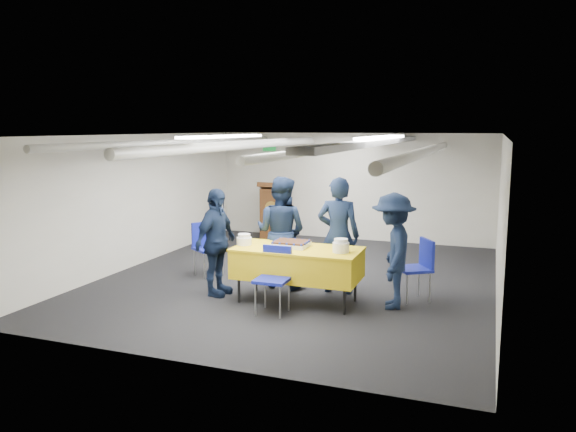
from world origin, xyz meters
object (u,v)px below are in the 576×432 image
at_px(chair_near, 275,272).
at_px(sailor_b, 281,232).
at_px(sailor_c, 216,242).
at_px(sailor_d, 393,251).
at_px(serving_table, 297,263).
at_px(sheet_cake, 291,244).
at_px(sailor_a, 338,235).
at_px(chair_left, 206,243).
at_px(chair_right, 420,263).
at_px(podium, 275,210).

xyz_separation_m(chair_near, sailor_b, (-0.35, 1.15, 0.31)).
bearing_deg(sailor_c, sailor_d, -76.76).
bearing_deg(sailor_d, serving_table, -89.87).
height_order(sheet_cake, sailor_a, sailor_a).
height_order(chair_left, sailor_c, sailor_c).
bearing_deg(sailor_a, sailor_c, 19.85).
distance_m(chair_left, sailor_c, 1.21).
distance_m(chair_right, chair_left, 3.49).
xyz_separation_m(chair_right, sailor_d, (-0.30, -0.47, 0.25)).
bearing_deg(sailor_c, podium, 16.41).
bearing_deg(chair_left, sailor_a, -5.64).
bearing_deg(sailor_d, chair_right, 137.01).
bearing_deg(sheet_cake, chair_right, 20.48).
relative_size(serving_table, sheet_cake, 3.55).
distance_m(podium, chair_near, 5.03).
bearing_deg(serving_table, chair_right, 23.74).
relative_size(serving_table, chair_near, 2.01).
bearing_deg(chair_left, sailor_d, -11.71).
xyz_separation_m(serving_table, chair_near, (-0.15, -0.48, -0.03)).
height_order(podium, chair_left, podium).
height_order(sailor_a, sailor_c, sailor_a).
xyz_separation_m(sailor_b, sailor_d, (1.78, -0.44, -0.06)).
bearing_deg(sheet_cake, chair_left, 155.25).
bearing_deg(podium, sheet_cake, -65.72).
relative_size(sailor_c, sailor_d, 1.00).
relative_size(chair_left, sailor_c, 0.56).
relative_size(sailor_a, sailor_b, 1.01).
bearing_deg(chair_right, podium, 135.44).
height_order(podium, chair_right, podium).
bearing_deg(sheet_cake, podium, 114.28).
distance_m(chair_right, sailor_a, 1.22).
bearing_deg(sailor_b, sheet_cake, 128.34).
bearing_deg(sailor_d, chair_near, -73.64).
xyz_separation_m(serving_table, sailor_b, (-0.50, 0.67, 0.29)).
bearing_deg(sailor_c, chair_near, -104.49).
bearing_deg(chair_near, serving_table, 72.49).
relative_size(sheet_cake, sailor_d, 0.32).
bearing_deg(chair_right, chair_left, 176.82).
distance_m(serving_table, chair_right, 1.73).
height_order(sailor_a, sailor_d, sailor_a).
bearing_deg(sailor_b, podium, -61.29).
relative_size(podium, chair_left, 1.44).
distance_m(sheet_cake, podium, 4.55).
bearing_deg(chair_near, sailor_d, 26.38).
xyz_separation_m(sheet_cake, sailor_a, (0.52, 0.60, 0.05)).
relative_size(sailor_b, sailor_c, 1.08).
xyz_separation_m(chair_near, chair_right, (1.73, 1.17, 0.00)).
xyz_separation_m(chair_right, sailor_b, (-2.08, -0.03, 0.31)).
bearing_deg(podium, chair_right, -44.56).
xyz_separation_m(chair_left, sailor_b, (1.41, -0.22, 0.31)).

